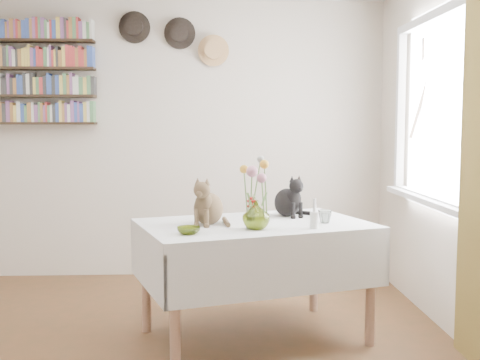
{
  "coord_description": "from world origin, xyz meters",
  "views": [
    {
      "loc": [
        0.44,
        -3.27,
        1.4
      ],
      "look_at": [
        0.61,
        0.44,
        1.05
      ],
      "focal_mm": 45.0,
      "sensor_mm": 36.0,
      "label": 1
    }
  ],
  "objects_px": {
    "dining_table": "(255,252)",
    "bookshelf_unit": "(37,73)",
    "black_cat": "(287,195)",
    "flower_vase": "(256,215)",
    "tabby_cat": "(208,200)"
  },
  "relations": [
    {
      "from": "bookshelf_unit",
      "to": "dining_table",
      "type": "bearing_deg",
      "value": -41.89
    },
    {
      "from": "tabby_cat",
      "to": "black_cat",
      "type": "distance_m",
      "value": 0.62
    },
    {
      "from": "black_cat",
      "to": "bookshelf_unit",
      "type": "distance_m",
      "value": 2.62
    },
    {
      "from": "tabby_cat",
      "to": "bookshelf_unit",
      "type": "xyz_separation_m",
      "value": [
        -1.51,
        1.65,
        0.92
      ]
    },
    {
      "from": "black_cat",
      "to": "flower_vase",
      "type": "distance_m",
      "value": 0.57
    },
    {
      "from": "bookshelf_unit",
      "to": "black_cat",
      "type": "bearing_deg",
      "value": -33.19
    },
    {
      "from": "tabby_cat",
      "to": "black_cat",
      "type": "relative_size",
      "value": 1.06
    },
    {
      "from": "dining_table",
      "to": "black_cat",
      "type": "distance_m",
      "value": 0.5
    },
    {
      "from": "black_cat",
      "to": "flower_vase",
      "type": "relative_size",
      "value": 1.67
    },
    {
      "from": "dining_table",
      "to": "black_cat",
      "type": "height_order",
      "value": "black_cat"
    },
    {
      "from": "flower_vase",
      "to": "bookshelf_unit",
      "type": "height_order",
      "value": "bookshelf_unit"
    },
    {
      "from": "flower_vase",
      "to": "dining_table",
      "type": "bearing_deg",
      "value": 88.0
    },
    {
      "from": "dining_table",
      "to": "flower_vase",
      "type": "bearing_deg",
      "value": -92.0
    },
    {
      "from": "dining_table",
      "to": "bookshelf_unit",
      "type": "relative_size",
      "value": 1.64
    },
    {
      "from": "black_cat",
      "to": "bookshelf_unit",
      "type": "bearing_deg",
      "value": 119.09
    }
  ]
}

